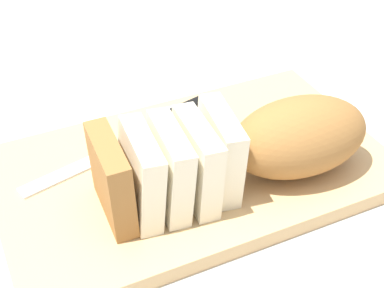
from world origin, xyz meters
name	(u,v)px	position (x,y,z in m)	size (l,w,h in m)	color
ground_plane	(192,177)	(0.00, 0.00, 0.00)	(3.00, 3.00, 0.00)	beige
cutting_board	(192,170)	(0.00, 0.00, 0.01)	(0.46, 0.28, 0.02)	tan
bread_loaf	(246,149)	(-0.04, 0.05, 0.07)	(0.32, 0.12, 0.09)	#996633
bread_knife	(167,122)	(0.00, -0.08, 0.03)	(0.26, 0.09, 0.03)	silver
crumb_near_knife	(224,156)	(-0.04, 0.01, 0.02)	(0.01, 0.01, 0.01)	tan
crumb_near_loaf	(167,133)	(0.01, -0.07, 0.02)	(0.01, 0.01, 0.01)	tan
crumb_stray_left	(196,141)	(-0.02, -0.04, 0.02)	(0.00, 0.00, 0.00)	tan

